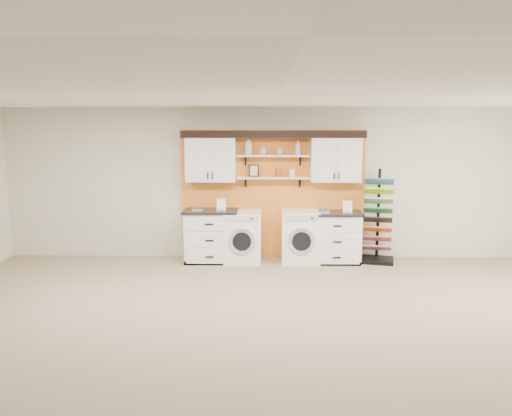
{
  "coord_description": "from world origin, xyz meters",
  "views": [
    {
      "loc": [
        -0.18,
        -5.26,
        2.42
      ],
      "look_at": [
        -0.29,
        2.3,
        1.21
      ],
      "focal_mm": 35.0,
      "sensor_mm": 36.0,
      "label": 1
    }
  ],
  "objects_px": {
    "base_cabinet_right": "(335,237)",
    "base_cabinet_left": "(211,236)",
    "dryer": "(300,236)",
    "sample_rack": "(377,233)",
    "washer": "(243,237)"
  },
  "relations": [
    {
      "from": "base_cabinet_left",
      "to": "dryer",
      "type": "bearing_deg",
      "value": -0.12
    },
    {
      "from": "base_cabinet_right",
      "to": "dryer",
      "type": "height_order",
      "value": "dryer"
    },
    {
      "from": "washer",
      "to": "sample_rack",
      "type": "distance_m",
      "value": 2.46
    },
    {
      "from": "washer",
      "to": "sample_rack",
      "type": "height_order",
      "value": "sample_rack"
    },
    {
      "from": "washer",
      "to": "sample_rack",
      "type": "xyz_separation_m",
      "value": [
        2.46,
        0.04,
        0.07
      ]
    },
    {
      "from": "washer",
      "to": "dryer",
      "type": "xyz_separation_m",
      "value": [
        1.05,
        -0.0,
        0.01
      ]
    },
    {
      "from": "dryer",
      "to": "sample_rack",
      "type": "relative_size",
      "value": 0.56
    },
    {
      "from": "sample_rack",
      "to": "washer",
      "type": "bearing_deg",
      "value": -164.67
    },
    {
      "from": "dryer",
      "to": "sample_rack",
      "type": "distance_m",
      "value": 1.41
    },
    {
      "from": "base_cabinet_left",
      "to": "sample_rack",
      "type": "xyz_separation_m",
      "value": [
        3.04,
        0.04,
        0.06
      ]
    },
    {
      "from": "base_cabinet_left",
      "to": "base_cabinet_right",
      "type": "bearing_deg",
      "value": 0.0
    },
    {
      "from": "washer",
      "to": "dryer",
      "type": "height_order",
      "value": "dryer"
    },
    {
      "from": "base_cabinet_right",
      "to": "sample_rack",
      "type": "xyz_separation_m",
      "value": [
        0.78,
        0.04,
        0.07
      ]
    },
    {
      "from": "base_cabinet_right",
      "to": "base_cabinet_left",
      "type": "bearing_deg",
      "value": -180.0
    },
    {
      "from": "sample_rack",
      "to": "base_cabinet_right",
      "type": "bearing_deg",
      "value": -162.98
    }
  ]
}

